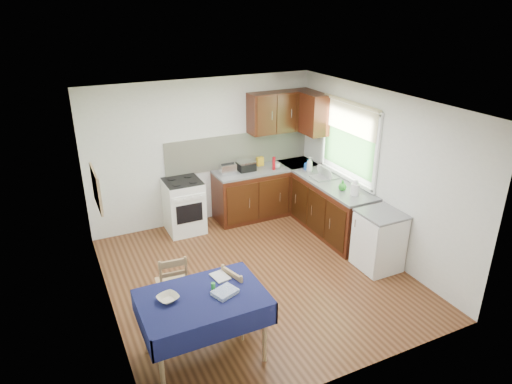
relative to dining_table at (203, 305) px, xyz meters
name	(u,v)px	position (x,y,z in m)	size (l,w,h in m)	color
floor	(257,276)	(1.21, 1.19, -0.70)	(4.20, 4.20, 0.00)	#442512
ceiling	(257,103)	(1.21, 1.19, 1.80)	(4.00, 4.20, 0.02)	white
wall_back	(204,152)	(1.21, 3.29, 0.55)	(4.00, 0.02, 2.50)	white
wall_front	(353,276)	(1.21, -0.91, 0.55)	(4.00, 0.02, 2.50)	white
wall_left	(102,226)	(-0.79, 1.19, 0.55)	(0.02, 4.20, 2.50)	white
wall_right	(376,173)	(3.21, 1.19, 0.55)	(0.02, 4.20, 2.50)	white
base_cabinets	(296,200)	(2.57, 2.45, -0.27)	(1.90, 2.30, 0.86)	black
worktop_back	(266,169)	(2.26, 2.99, 0.18)	(1.90, 0.60, 0.04)	slate
worktop_right	(333,185)	(2.91, 1.84, 0.18)	(0.60, 1.70, 0.04)	slate
worktop_corner	(298,163)	(2.91, 2.99, 0.18)	(0.60, 0.60, 0.04)	slate
splashback	(239,150)	(1.86, 3.28, 0.50)	(2.70, 0.02, 0.60)	beige
upper_cabinets	(291,112)	(2.74, 2.99, 1.15)	(1.20, 0.85, 0.70)	black
stove	(184,206)	(0.71, 2.99, -0.24)	(0.60, 0.61, 0.92)	white
window	(349,136)	(3.18, 1.89, 0.96)	(0.04, 1.48, 1.26)	#265121
fridge	(379,241)	(2.91, 0.64, -0.25)	(0.58, 0.60, 0.89)	white
corkboard	(96,189)	(-0.76, 1.49, 0.90)	(0.04, 0.62, 0.47)	#A18650
dining_table	(203,305)	(0.00, 0.00, 0.00)	(1.32, 0.89, 0.80)	#0F173C
chair_far	(173,282)	(-0.09, 0.90, -0.25)	(0.40, 0.40, 0.85)	#A18650
chair_near	(240,297)	(0.54, 0.25, -0.23)	(0.49, 0.49, 0.88)	#A18650
toaster	(228,169)	(1.51, 2.97, 0.30)	(0.27, 0.17, 0.21)	silver
sandwich_press	(246,166)	(1.88, 3.03, 0.29)	(0.30, 0.26, 0.17)	black
sauce_bottle	(274,163)	(2.34, 2.84, 0.32)	(0.05, 0.05, 0.23)	red
yellow_packet	(260,161)	(2.21, 3.14, 0.28)	(0.12, 0.08, 0.16)	gold
dish_rack	(324,176)	(2.92, 2.13, 0.23)	(0.42, 0.32, 0.20)	gray
kettle	(355,188)	(2.94, 1.32, 0.31)	(0.14, 0.14, 0.24)	white
cup	(277,166)	(2.41, 2.88, 0.26)	(0.13, 0.13, 0.10)	silver
soap_bottle_a	(310,164)	(2.85, 2.49, 0.34)	(0.10, 0.10, 0.27)	white
soap_bottle_b	(308,165)	(2.87, 2.58, 0.30)	(0.09, 0.09, 0.19)	#1D53AD
soap_bottle_c	(343,185)	(2.87, 1.55, 0.29)	(0.13, 0.13, 0.17)	green
plate_bowl	(168,298)	(-0.34, 0.09, 0.13)	(0.21, 0.21, 0.05)	beige
book	(214,279)	(0.22, 0.24, 0.11)	(0.16, 0.22, 0.02)	white
spice_jar	(213,287)	(0.14, 0.05, 0.15)	(0.05, 0.05, 0.09)	#24852C
tea_towel	(225,292)	(0.23, -0.06, 0.13)	(0.25, 0.19, 0.04)	#294997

